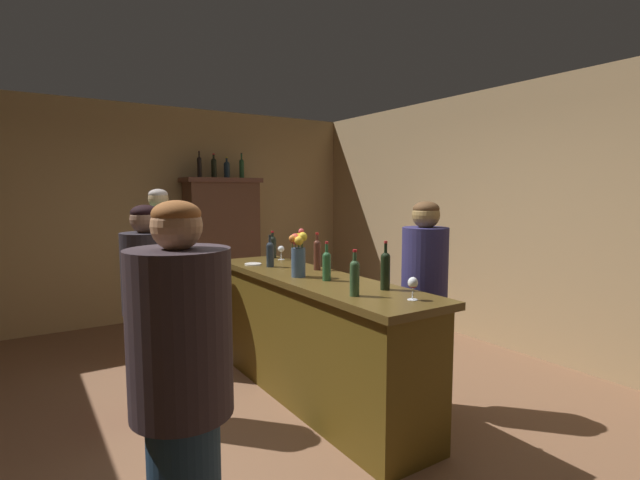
{
  "coord_description": "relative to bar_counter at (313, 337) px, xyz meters",
  "views": [
    {
      "loc": [
        -1.65,
        -2.78,
        1.67
      ],
      "look_at": [
        0.29,
        0.2,
        1.3
      ],
      "focal_mm": 26.24,
      "sensor_mm": 36.0,
      "label": 1
    }
  ],
  "objects": [
    {
      "name": "patron_near_entrance",
      "position": [
        -1.18,
        0.34,
        0.36
      ],
      "size": [
        0.35,
        0.35,
        1.58
      ],
      "rotation": [
        0.0,
        0.0,
        -0.04
      ],
      "color": "maroon",
      "rests_on": "ground"
    },
    {
      "name": "patron_by_cabinet",
      "position": [
        -1.44,
        -1.34,
        0.38
      ],
      "size": [
        0.39,
        0.39,
        1.64
      ],
      "rotation": [
        0.0,
        0.0,
        0.45
      ],
      "color": "#1C3249",
      "rests_on": "ground"
    },
    {
      "name": "wine_bottle_syrah",
      "position": [
        0.19,
        0.23,
        0.64
      ],
      "size": [
        0.06,
        0.06,
        0.32
      ],
      "color": "#4D271C",
      "rests_on": "bar_counter"
    },
    {
      "name": "cheese_plate",
      "position": [
        -0.15,
        0.78,
        0.5
      ],
      "size": [
        0.15,
        0.15,
        0.01
      ],
      "primitive_type": "cylinder",
      "color": "white",
      "rests_on": "bar_counter"
    },
    {
      "name": "wine_bottle_chardonnay",
      "position": [
        0.14,
        -0.7,
        0.64
      ],
      "size": [
        0.07,
        0.07,
        0.34
      ],
      "color": "black",
      "rests_on": "bar_counter"
    },
    {
      "name": "wine_glass_mid",
      "position": [
        0.08,
        -1.02,
        0.6
      ],
      "size": [
        0.06,
        0.06,
        0.14
      ],
      "color": "white",
      "rests_on": "bar_counter"
    },
    {
      "name": "wall_back",
      "position": [
        -0.29,
        3.21,
        0.88
      ],
      "size": [
        5.46,
        0.12,
        2.76
      ],
      "primitive_type": "cube",
      "color": "tan",
      "rests_on": "ground"
    },
    {
      "name": "wine_glass_front",
      "position": [
        0.21,
        0.92,
        0.6
      ],
      "size": [
        0.07,
        0.07,
        0.14
      ],
      "color": "white",
      "rests_on": "bar_counter"
    },
    {
      "name": "bar_counter",
      "position": [
        0.0,
        0.0,
        0.0
      ],
      "size": [
        0.62,
        2.48,
        1.0
      ],
      "color": "#513D11",
      "rests_on": "ground"
    },
    {
      "name": "display_bottle_midright",
      "position": [
        0.68,
        2.89,
        1.49
      ],
      "size": [
        0.06,
        0.06,
        0.34
      ],
      "color": "#26502D",
      "rests_on": "display_cabinet"
    },
    {
      "name": "display_bottle_center",
      "position": [
        0.46,
        2.89,
        1.46
      ],
      "size": [
        0.08,
        0.08,
        0.28
      ],
      "color": "#1B2C3B",
      "rests_on": "display_cabinet"
    },
    {
      "name": "wine_bottle_merlot",
      "position": [
        -0.07,
        0.59,
        0.62
      ],
      "size": [
        0.07,
        0.07,
        0.28
      ],
      "color": "#212B33",
      "rests_on": "bar_counter"
    },
    {
      "name": "wine_bottle_riesling",
      "position": [
        -0.01,
        -0.21,
        0.62
      ],
      "size": [
        0.06,
        0.06,
        0.3
      ],
      "color": "#28542E",
      "rests_on": "bar_counter"
    },
    {
      "name": "display_bottle_midleft",
      "position": [
        0.28,
        2.89,
        1.48
      ],
      "size": [
        0.07,
        0.07,
        0.32
      ],
      "color": "black",
      "rests_on": "display_cabinet"
    },
    {
      "name": "bartender",
      "position": [
        0.62,
        -0.6,
        0.38
      ],
      "size": [
        0.35,
        0.35,
        1.6
      ],
      "rotation": [
        0.0,
        0.0,
        3.06
      ],
      "color": "#A9A496",
      "rests_on": "ground"
    },
    {
      "name": "display_cabinet",
      "position": [
        0.38,
        2.89,
        0.45
      ],
      "size": [
        1.02,
        0.47,
        1.85
      ],
      "color": "brown",
      "rests_on": "ground"
    },
    {
      "name": "wall_right",
      "position": [
        2.44,
        -0.3,
        0.88
      ],
      "size": [
        0.12,
        7.02,
        2.76
      ],
      "primitive_type": "cube",
      "color": "tan",
      "rests_on": "ground"
    },
    {
      "name": "flower_arrangement",
      "position": [
        -0.11,
        0.04,
        0.69
      ],
      "size": [
        0.13,
        0.15,
        0.38
      ],
      "color": "#3B5168",
      "rests_on": "bar_counter"
    },
    {
      "name": "display_bottle_left",
      "position": [
        0.09,
        2.89,
        1.49
      ],
      "size": [
        0.06,
        0.06,
        0.34
      ],
      "color": "black",
      "rests_on": "display_cabinet"
    },
    {
      "name": "patron_tall",
      "position": [
        -0.83,
        1.36,
        0.42
      ],
      "size": [
        0.37,
        0.37,
        1.69
      ],
      "rotation": [
        0.0,
        0.0,
        -0.69
      ],
      "color": "#8C4015",
      "rests_on": "ground"
    },
    {
      "name": "floor",
      "position": [
        -0.29,
        -0.3,
        -0.51
      ],
      "size": [
        8.97,
        8.97,
        0.0
      ],
      "primitive_type": "plane",
      "color": "brown",
      "rests_on": "ground"
    },
    {
      "name": "wine_bottle_malbec",
      "position": [
        -0.15,
        -0.74,
        0.63
      ],
      "size": [
        0.06,
        0.06,
        0.3
      ],
      "color": "#2F4B2C",
      "rests_on": "bar_counter"
    },
    {
      "name": "wine_bottle_rose",
      "position": [
        0.21,
        1.09,
        0.62
      ],
      "size": [
        0.07,
        0.07,
        0.27
      ],
      "color": "black",
      "rests_on": "bar_counter"
    }
  ]
}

